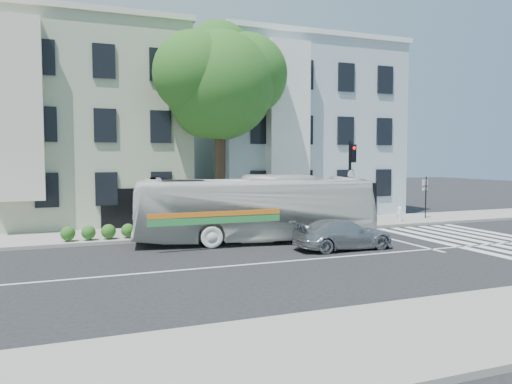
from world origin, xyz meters
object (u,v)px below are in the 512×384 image
bus (255,209)px  sedan (343,234)px  traffic_signal (351,172)px  fire_hydrant (400,214)px

bus → sedan: 4.19m
bus → sedan: bus is taller
sedan → traffic_signal: 6.50m
bus → sedan: bearing=-128.4°
bus → fire_hydrant: (10.01, 2.73, -0.93)m
fire_hydrant → sedan: bearing=-141.5°
bus → fire_hydrant: size_ratio=12.94×
sedan → bus: bearing=42.9°
sedan → fire_hydrant: bearing=-51.2°
bus → sedan: (2.77, -3.02, -0.88)m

